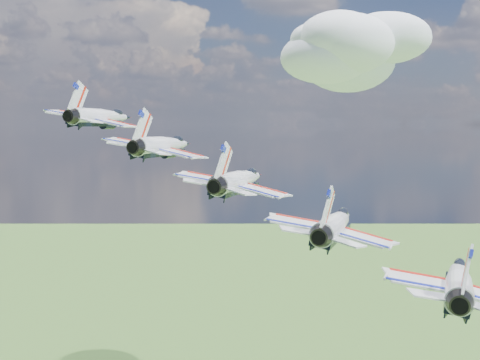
{
  "coord_description": "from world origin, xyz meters",
  "views": [
    {
      "loc": [
        -12.26,
        -60.83,
        148.17
      ],
      "look_at": [
        -6.13,
        7.06,
        142.5
      ],
      "focal_mm": 50.0,
      "sensor_mm": 36.0,
      "label": 1
    }
  ],
  "objects_px": {
    "jet_4": "(459,280)",
    "jet_1": "(164,145)",
    "jet_0": "(102,117)",
    "jet_2": "(240,180)",
    "jet_3": "(335,224)"
  },
  "relations": [
    {
      "from": "jet_1",
      "to": "jet_2",
      "type": "bearing_deg",
      "value": -25.35
    },
    {
      "from": "jet_0",
      "to": "jet_3",
      "type": "distance_m",
      "value": 36.88
    },
    {
      "from": "jet_0",
      "to": "jet_2",
      "type": "height_order",
      "value": "jet_0"
    },
    {
      "from": "jet_0",
      "to": "jet_4",
      "type": "distance_m",
      "value": 49.18
    },
    {
      "from": "jet_3",
      "to": "jet_4",
      "type": "height_order",
      "value": "jet_3"
    },
    {
      "from": "jet_2",
      "to": "jet_4",
      "type": "xyz_separation_m",
      "value": [
        15.82,
        -17.61,
        -6.64
      ]
    },
    {
      "from": "jet_0",
      "to": "jet_4",
      "type": "bearing_deg",
      "value": -25.35
    },
    {
      "from": "jet_4",
      "to": "jet_1",
      "type": "bearing_deg",
      "value": 154.65
    },
    {
      "from": "jet_1",
      "to": "jet_0",
      "type": "bearing_deg",
      "value": 154.65
    },
    {
      "from": "jet_4",
      "to": "jet_0",
      "type": "bearing_deg",
      "value": 154.65
    },
    {
      "from": "jet_2",
      "to": "jet_1",
      "type": "bearing_deg",
      "value": 154.65
    },
    {
      "from": "jet_1",
      "to": "jet_3",
      "type": "distance_m",
      "value": 24.59
    },
    {
      "from": "jet_2",
      "to": "jet_4",
      "type": "bearing_deg",
      "value": -25.35
    },
    {
      "from": "jet_0",
      "to": "jet_3",
      "type": "xyz_separation_m",
      "value": [
        23.73,
        -26.42,
        -9.96
      ]
    },
    {
      "from": "jet_0",
      "to": "jet_1",
      "type": "distance_m",
      "value": 12.29
    }
  ]
}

